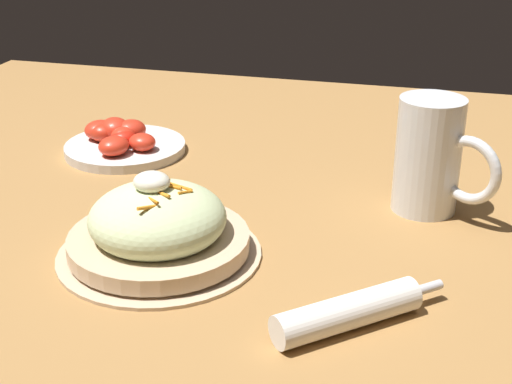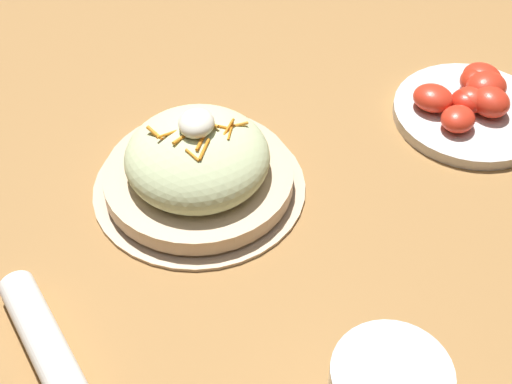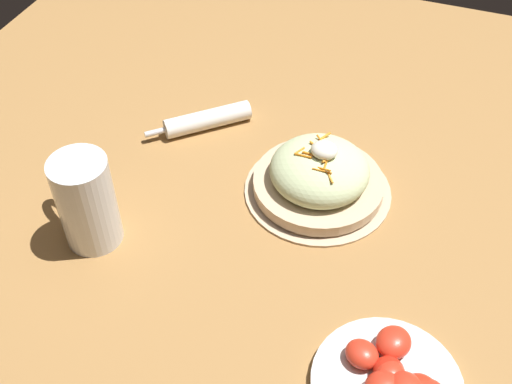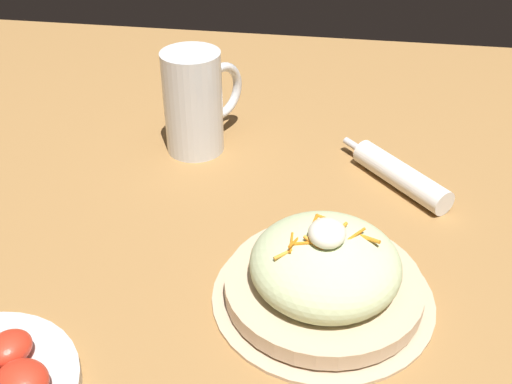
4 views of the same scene
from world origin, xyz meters
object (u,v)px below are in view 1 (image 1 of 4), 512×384
(beer_mug, at_px, (430,163))
(napkin_roll, at_px, (349,312))
(tomato_plate, at_px, (122,141))
(salad_plate, at_px, (158,229))

(beer_mug, height_order, napkin_roll, beer_mug)
(napkin_roll, distance_m, tomato_plate, 0.55)
(salad_plate, xyz_separation_m, beer_mug, (0.28, 0.20, 0.03))
(beer_mug, bearing_deg, tomato_plate, 168.85)
(napkin_roll, bearing_deg, beer_mug, 78.67)
(salad_plate, xyz_separation_m, tomato_plate, (-0.18, 0.29, -0.02))
(tomato_plate, bearing_deg, napkin_roll, -43.04)
(salad_plate, height_order, tomato_plate, salad_plate)
(beer_mug, xyz_separation_m, tomato_plate, (-0.46, 0.09, -0.05))
(napkin_roll, bearing_deg, tomato_plate, 136.96)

